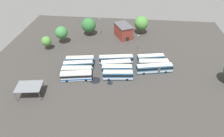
# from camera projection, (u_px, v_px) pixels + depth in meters

# --- Properties ---
(ground_plane) EXTENTS (109.92, 109.92, 0.00)m
(ground_plane) POSITION_uv_depth(u_px,v_px,m) (116.00, 71.00, 81.09)
(ground_plane) COLOR #383533
(bus_row0_slot0) EXTENTS (11.66, 4.80, 3.54)m
(bus_row0_slot0) POSITION_uv_depth(u_px,v_px,m) (151.00, 58.00, 84.96)
(bus_row0_slot0) COLOR teal
(bus_row0_slot0) RESTS_ON ground_plane
(bus_row0_slot1) EXTENTS (12.19, 4.02, 3.54)m
(bus_row0_slot1) POSITION_uv_depth(u_px,v_px,m) (153.00, 63.00, 81.92)
(bus_row0_slot1) COLOR silver
(bus_row0_slot1) RESTS_ON ground_plane
(bus_row0_slot2) EXTENTS (14.65, 5.51, 3.54)m
(bus_row0_slot2) POSITION_uv_depth(u_px,v_px,m) (155.00, 68.00, 79.20)
(bus_row0_slot2) COLOR teal
(bus_row0_slot2) RESTS_ON ground_plane
(bus_row1_slot0) EXTENTS (14.67, 4.85, 3.54)m
(bus_row1_slot0) POSITION_uv_depth(u_px,v_px,m) (116.00, 59.00, 84.44)
(bus_row1_slot0) COLOR teal
(bus_row1_slot0) RESTS_ON ground_plane
(bus_row1_slot1) EXTENTS (12.31, 4.89, 3.54)m
(bus_row1_slot1) POSITION_uv_depth(u_px,v_px,m) (116.00, 64.00, 81.46)
(bus_row1_slot1) COLOR silver
(bus_row1_slot1) RESTS_ON ground_plane
(bus_row1_slot2) EXTENTS (12.16, 3.89, 3.54)m
(bus_row1_slot2) POSITION_uv_depth(u_px,v_px,m) (117.00, 69.00, 78.60)
(bus_row1_slot2) COLOR teal
(bus_row1_slot2) RESTS_ON ground_plane
(bus_row1_slot3) EXTENTS (11.53, 3.68, 3.54)m
(bus_row1_slot3) POSITION_uv_depth(u_px,v_px,m) (118.00, 75.00, 75.70)
(bus_row1_slot3) COLOR teal
(bus_row1_slot3) RESTS_ON ground_plane
(bus_row2_slot0) EXTENTS (11.98, 4.26, 3.54)m
(bus_row2_slot0) POSITION_uv_depth(u_px,v_px,m) (80.00, 60.00, 83.74)
(bus_row2_slot0) COLOR teal
(bus_row2_slot0) RESTS_ON ground_plane
(bus_row2_slot1) EXTENTS (12.17, 4.76, 3.54)m
(bus_row2_slot1) POSITION_uv_depth(u_px,v_px,m) (78.00, 65.00, 80.90)
(bus_row2_slot1) COLOR teal
(bus_row2_slot1) RESTS_ON ground_plane
(bus_row2_slot2) EXTENTS (11.79, 3.88, 3.54)m
(bus_row2_slot2) POSITION_uv_depth(u_px,v_px,m) (77.00, 71.00, 77.89)
(bus_row2_slot2) COLOR silver
(bus_row2_slot2) RESTS_ON ground_plane
(bus_row2_slot3) EXTENTS (11.88, 4.47, 3.54)m
(bus_row2_slot3) POSITION_uv_depth(u_px,v_px,m) (76.00, 76.00, 75.18)
(bus_row2_slot3) COLOR silver
(bus_row2_slot3) RESTS_ON ground_plane
(depot_building) EXTENTS (10.95, 12.67, 6.70)m
(depot_building) POSITION_uv_depth(u_px,v_px,m) (123.00, 31.00, 103.28)
(depot_building) COLOR maroon
(depot_building) RESTS_ON ground_plane
(maintenance_shelter) EXTENTS (9.25, 7.39, 4.15)m
(maintenance_shelter) POSITION_uv_depth(u_px,v_px,m) (29.00, 87.00, 67.18)
(maintenance_shelter) COLOR slate
(maintenance_shelter) RESTS_ON ground_plane
(lamp_post_near_entrance) EXTENTS (0.56, 0.28, 8.39)m
(lamp_post_near_entrance) POSITION_uv_depth(u_px,v_px,m) (138.00, 43.00, 90.29)
(lamp_post_near_entrance) COLOR slate
(lamp_post_near_entrance) RESTS_ON ground_plane
(lamp_post_far_corner) EXTENTS (0.56, 0.28, 9.03)m
(lamp_post_far_corner) POSITION_uv_depth(u_px,v_px,m) (100.00, 26.00, 104.33)
(lamp_post_far_corner) COLOR slate
(lamp_post_far_corner) RESTS_ON ground_plane
(tree_north_edge) EXTENTS (4.58, 4.58, 6.55)m
(tree_north_edge) POSITION_uv_depth(u_px,v_px,m) (46.00, 41.00, 92.43)
(tree_north_edge) COLOR brown
(tree_north_edge) RESTS_ON ground_plane
(tree_northwest) EXTENTS (7.42, 7.42, 9.28)m
(tree_northwest) POSITION_uv_depth(u_px,v_px,m) (89.00, 25.00, 103.79)
(tree_northwest) COLOR brown
(tree_northwest) RESTS_ON ground_plane
(tree_south_edge) EXTENTS (7.26, 7.26, 9.66)m
(tree_south_edge) POSITION_uv_depth(u_px,v_px,m) (141.00, 23.00, 104.71)
(tree_south_edge) COLOR brown
(tree_south_edge) RESTS_ON ground_plane
(tree_west_edge) EXTENTS (6.03, 6.03, 8.65)m
(tree_west_edge) POSITION_uv_depth(u_px,v_px,m) (61.00, 33.00, 96.54)
(tree_west_edge) COLOR brown
(tree_west_edge) RESTS_ON ground_plane
(puddle_near_shelter) EXTENTS (4.16, 4.16, 0.01)m
(puddle_near_shelter) POSITION_uv_depth(u_px,v_px,m) (95.00, 80.00, 76.06)
(puddle_near_shelter) COLOR black
(puddle_near_shelter) RESTS_ON ground_plane
(puddle_between_rows) EXTENTS (2.16, 2.16, 0.01)m
(puddle_between_rows) POSITION_uv_depth(u_px,v_px,m) (110.00, 83.00, 74.76)
(puddle_between_rows) COLOR black
(puddle_between_rows) RESTS_ON ground_plane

